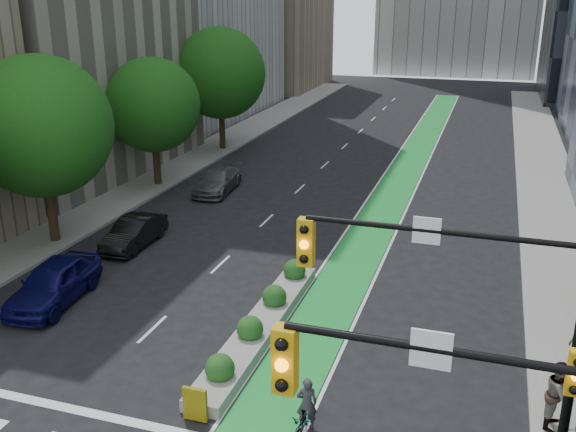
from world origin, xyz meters
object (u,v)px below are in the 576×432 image
Objects in this scene: bicycle at (303,422)px; parked_car_left_mid at (134,232)px; cyclist at (307,403)px; median_planter at (261,322)px; parked_car_left_far at (218,180)px; parked_car_left_near at (54,283)px; pedestrian_near at (559,395)px.

parked_car_left_mid is at bearing 133.08° from bicycle.
median_planter is at bearing -75.69° from cyclist.
parked_car_left_near is at bearing -94.93° from parked_car_left_far.
cyclist is (0.00, 0.35, 0.33)m from bicycle.
cyclist reaches higher than parked_car_left_mid.
median_planter is 17.07m from parked_car_left_far.
pedestrian_near reaches higher than median_planter.
pedestrian_near is at bearing -15.49° from median_planter.
cyclist is at bearing 121.91° from pedestrian_near.
pedestrian_near is (17.80, -8.34, 0.44)m from parked_car_left_mid.
median_planter is 2.48× the size of parked_car_left_mid.
parked_car_left_mid is (-0.11, 6.02, -0.14)m from parked_car_left_near.
parked_car_left_near is 15.25m from parked_car_left_far.
parked_car_left_far is (0.06, 15.25, -0.13)m from parked_car_left_near.
parked_car_left_mid is (-11.38, 10.30, -0.10)m from cyclist.
parked_car_left_mid is (-8.38, 5.72, 0.31)m from median_planter.
parked_car_left_far reaches higher than bicycle.
cyclist is 0.33× the size of parked_car_left_far.
parked_car_left_near is (-8.27, -0.29, 0.45)m from median_planter.
parked_car_left_near is 1.16× the size of parked_car_left_mid.
median_planter is 6.03× the size of bicycle.
pedestrian_near reaches higher than bicycle.
parked_car_left_near is at bearing 97.43° from pedestrian_near.
median_planter is at bearing -35.33° from parked_car_left_mid.
parked_car_left_near is 2.48× the size of pedestrian_near.
bicycle is 0.41× the size of parked_car_left_mid.
parked_car_left_far reaches higher than median_planter.
parked_car_left_mid is at bearing -61.09° from cyclist.
median_planter is at bearing 117.51° from bicycle.
median_planter is at bearing -4.15° from parked_car_left_near.
parked_car_left_mid is at bearing -95.76° from parked_car_left_far.
parked_car_left_near is at bearing -39.76° from cyclist.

